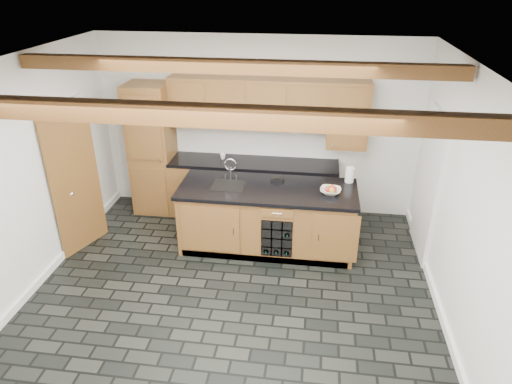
# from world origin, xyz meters

# --- Properties ---
(ground) EXTENTS (5.00, 5.00, 0.00)m
(ground) POSITION_xyz_m (0.00, 0.00, 0.00)
(ground) COLOR black
(ground) RESTS_ON ground
(room_shell) EXTENTS (5.01, 5.00, 5.00)m
(room_shell) POSITION_xyz_m (-0.09, 0.53, 1.53)
(room_shell) COLOR white
(room_shell) RESTS_ON ground
(back_cabinetry) EXTENTS (3.65, 0.62, 2.20)m
(back_cabinetry) POSITION_xyz_m (-0.38, 2.24, 0.98)
(back_cabinetry) COLOR brown
(back_cabinetry) RESTS_ON ground
(island) EXTENTS (2.48, 0.96, 0.93)m
(island) POSITION_xyz_m (0.31, 1.28, 0.46)
(island) COLOR brown
(island) RESTS_ON ground
(faucet) EXTENTS (0.45, 0.40, 0.34)m
(faucet) POSITION_xyz_m (-0.25, 1.33, 0.96)
(faucet) COLOR black
(faucet) RESTS_ON island
(kitchen_scale) EXTENTS (0.19, 0.12, 0.05)m
(kitchen_scale) POSITION_xyz_m (0.41, 1.56, 0.96)
(kitchen_scale) COLOR black
(kitchen_scale) RESTS_ON island
(fruit_bowl) EXTENTS (0.31, 0.31, 0.07)m
(fruit_bowl) POSITION_xyz_m (1.16, 1.25, 0.96)
(fruit_bowl) COLOR silver
(fruit_bowl) RESTS_ON island
(fruit_cluster) EXTENTS (0.16, 0.17, 0.07)m
(fruit_cluster) POSITION_xyz_m (1.15, 1.25, 1.00)
(fruit_cluster) COLOR #B61830
(fruit_cluster) RESTS_ON fruit_bowl
(paper_towel) EXTENTS (0.12, 0.12, 0.22)m
(paper_towel) POSITION_xyz_m (1.42, 1.65, 1.04)
(paper_towel) COLOR white
(paper_towel) RESTS_ON island
(mug) EXTENTS (0.09, 0.09, 0.08)m
(mug) POSITION_xyz_m (-0.52, 2.25, 0.97)
(mug) COLOR white
(mug) RESTS_ON back_cabinetry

